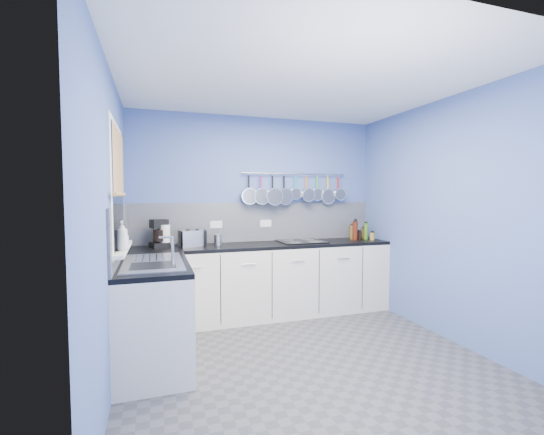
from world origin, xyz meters
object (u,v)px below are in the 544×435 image
paper_towel (165,236)px  canister (218,240)px  coffee_maker (159,233)px  toaster (192,238)px  soap_bottle_b (123,239)px  soap_bottle_a (122,236)px  hob (301,241)px

paper_towel → canister: paper_towel is taller
coffee_maker → toaster: coffee_maker is taller
soap_bottle_b → toaster: (0.66, 1.12, -0.14)m
soap_bottle_a → canister: (0.96, 1.19, -0.21)m
paper_towel → coffee_maker: coffee_maker is taller
paper_towel → coffee_maker: bearing=160.4°
paper_towel → coffee_maker: (-0.06, 0.02, 0.03)m
soap_bottle_a → paper_towel: (0.36, 1.17, -0.14)m
paper_towel → soap_bottle_a: bearing=-107.0°
paper_towel → toaster: bearing=-0.3°
coffee_maker → toaster: 0.38m
soap_bottle_a → canister: soap_bottle_a is taller
soap_bottle_a → soap_bottle_b: (0.00, 0.05, -0.03)m
soap_bottle_a → soap_bottle_b: bearing=90.0°
coffee_maker → toaster: (0.37, -0.02, -0.07)m
coffee_maker → soap_bottle_a: bearing=-123.2°
soap_bottle_b → coffee_maker: same height
canister → hob: (1.07, -0.03, -0.06)m
toaster → soap_bottle_a: bearing=-136.6°
soap_bottle_b → canister: soap_bottle_b is taller
coffee_maker → hob: coffee_maker is taller
soap_bottle_b → hob: size_ratio=0.30×
soap_bottle_a → canister: 1.54m
soap_bottle_b → coffee_maker: 1.18m
canister → hob: canister is taller
hob → paper_towel: bearing=179.6°
soap_bottle_b → toaster: bearing=59.3°
soap_bottle_b → hob: 2.32m
soap_bottle_b → coffee_maker: (0.29, 1.14, -0.08)m
soap_bottle_b → toaster: 1.31m
toaster → canister: (0.30, 0.02, -0.03)m
toaster → canister: toaster is taller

